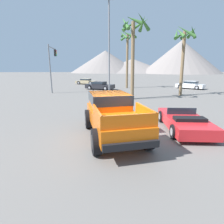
{
  "coord_description": "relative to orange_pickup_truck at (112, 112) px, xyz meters",
  "views": [
    {
      "loc": [
        -1.02,
        -7.55,
        3.08
      ],
      "look_at": [
        -0.44,
        1.06,
        0.94
      ],
      "focal_mm": 28.0,
      "sensor_mm": 36.0,
      "label": 1
    }
  ],
  "objects": [
    {
      "name": "red_convertible_car",
      "position": [
        3.76,
        0.41,
        -0.66
      ],
      "size": [
        2.32,
        4.32,
        1.04
      ],
      "rotation": [
        0.0,
        0.0,
        -0.12
      ],
      "color": "red",
      "rests_on": "ground_plane"
    },
    {
      "name": "street_lamp_post",
      "position": [
        0.36,
        9.23,
        4.28
      ],
      "size": [
        0.9,
        0.24,
        9.16
      ],
      "color": "slate",
      "rests_on": "ground_plane"
    },
    {
      "name": "parked_car_tan",
      "position": [
        -3.37,
        28.32,
        -0.53
      ],
      "size": [
        4.49,
        3.12,
        1.1
      ],
      "rotation": [
        0.0,
        0.0,
        4.36
      ],
      "color": "tan",
      "rests_on": "ground_plane"
    },
    {
      "name": "orange_pickup_truck",
      "position": [
        0.0,
        0.0,
        0.0
      ],
      "size": [
        2.92,
        5.4,
        1.91
      ],
      "rotation": [
        0.0,
        0.0,
        0.16
      ],
      "color": "orange",
      "rests_on": "ground_plane"
    },
    {
      "name": "distant_mountain_range",
      "position": [
        28.52,
        121.61,
        7.3
      ],
      "size": [
        100.79,
        75.43,
        20.93
      ],
      "color": "gray",
      "rests_on": "ground_plane"
    },
    {
      "name": "parked_car_dark",
      "position": [
        -0.58,
        18.83,
        -0.5
      ],
      "size": [
        4.61,
        3.51,
        1.17
      ],
      "rotation": [
        0.0,
        0.0,
        4.25
      ],
      "color": "#232328",
      "rests_on": "ground_plane"
    },
    {
      "name": "ground_plane",
      "position": [
        0.49,
        -0.39,
        -1.1
      ],
      "size": [
        320.0,
        320.0,
        0.0
      ],
      "primitive_type": "plane",
      "color": "slate"
    },
    {
      "name": "palm_tree_leaning",
      "position": [
        2.86,
        10.2,
        4.88
      ],
      "size": [
        2.87,
        3.15,
        7.99
      ],
      "color": "brown",
      "rests_on": "ground_plane"
    },
    {
      "name": "parked_car_white",
      "position": [
        13.65,
        18.8,
        -0.49
      ],
      "size": [
        4.11,
        4.13,
        1.2
      ],
      "rotation": [
        0.0,
        0.0,
        0.78
      ],
      "color": "white",
      "rests_on": "ground_plane"
    },
    {
      "name": "palm_tree_tall",
      "position": [
        3.87,
        20.77,
        5.43
      ],
      "size": [
        2.92,
        2.78,
        8.78
      ],
      "color": "brown",
      "rests_on": "ground_plane"
    },
    {
      "name": "palm_tree_short",
      "position": [
        8.91,
        12.22,
        4.56
      ],
      "size": [
        2.69,
        2.83,
        7.58
      ],
      "color": "brown",
      "rests_on": "ground_plane"
    },
    {
      "name": "traffic_light_main",
      "position": [
        -6.76,
        16.52,
        3.07
      ],
      "size": [
        0.38,
        3.74,
        5.98
      ],
      "rotation": [
        0.0,
        0.0,
        1.57
      ],
      "color": "slate",
      "rests_on": "ground_plane"
    }
  ]
}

